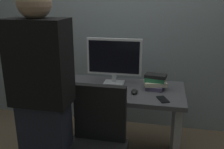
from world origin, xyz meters
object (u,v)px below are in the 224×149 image
person_at_desk (43,104)px  book_stack (155,82)px  monitor (114,59)px  cup_by_monitor (69,74)px  desk (113,109)px  keyboard (104,89)px  cell_phone (163,99)px  cup_near_keyboard (69,86)px  mouse (134,92)px

person_at_desk → book_stack: bearing=46.5°
monitor → cup_by_monitor: 0.55m
desk → book_stack: bearing=8.4°
keyboard → cell_phone: 0.55m
desk → keyboard: (-0.07, -0.08, 0.24)m
cup_by_monitor → cell_phone: 1.07m
keyboard → monitor: bearing=71.8°
keyboard → cell_phone: (0.54, -0.11, -0.01)m
person_at_desk → keyboard: (0.28, 0.64, -0.11)m
desk → cell_phone: 0.56m
monitor → cup_near_keyboard: bearing=-140.8°
cell_phone → cup_near_keyboard: bearing=155.6°
cup_near_keyboard → mouse: bearing=7.1°
desk → person_at_desk: 0.88m
person_at_desk → monitor: 0.92m
mouse → book_stack: book_stack is taller
keyboard → book_stack: bearing=13.6°
mouse → book_stack: bearing=41.3°
person_at_desk → monitor: bearing=68.5°
mouse → cup_by_monitor: bearing=157.8°
desk → keyboard: size_ratio=3.11×
desk → mouse: 0.34m
cup_near_keyboard → cell_phone: (0.85, -0.02, -0.04)m
cup_near_keyboard → cell_phone: size_ratio=0.64×
desk → monitor: monitor is taller
desk → book_stack: 0.50m
person_at_desk → cell_phone: 0.98m
desk → person_at_desk: size_ratio=0.82×
monitor → cup_by_monitor: monitor is taller
keyboard → mouse: (0.29, -0.01, 0.01)m
person_at_desk → cell_phone: person_at_desk is taller
mouse → desk: bearing=156.2°
person_at_desk → monitor: person_at_desk is taller
desk → mouse: size_ratio=13.39×
desk → keyboard: keyboard is taller
person_at_desk → monitor: size_ratio=3.03×
cup_near_keyboard → person_at_desk: bearing=-87.2°
mouse → cup_near_keyboard: size_ratio=1.08×
keyboard → mouse: 0.29m
monitor → book_stack: size_ratio=2.37×
keyboard → cup_near_keyboard: cup_near_keyboard is taller
cell_phone → book_stack: bearing=84.6°
book_stack → cup_near_keyboard: bearing=-163.5°
book_stack → cup_by_monitor: bearing=170.8°
monitor → cup_near_keyboard: size_ratio=5.83×
desk → cup_by_monitor: (-0.52, 0.20, 0.27)m
cup_near_keyboard → book_stack: 0.80m
monitor → keyboard: bearing=-105.1°
keyboard → cup_by_monitor: size_ratio=4.62×
cup_near_keyboard → cell_phone: 0.85m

